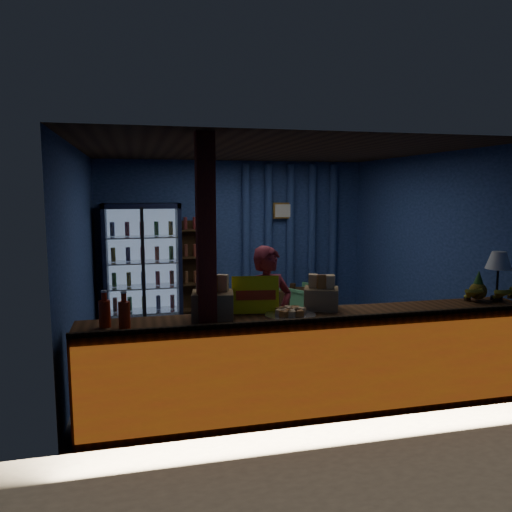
{
  "coord_description": "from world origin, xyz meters",
  "views": [
    {
      "loc": [
        -1.64,
        -6.21,
        2.11
      ],
      "look_at": [
        -0.19,
        -0.2,
        1.29
      ],
      "focal_mm": 35.0,
      "sensor_mm": 36.0,
      "label": 1
    }
  ],
  "objects_px": {
    "green_chair": "(305,302)",
    "table_lamp": "(499,262)",
    "shopkeeper": "(269,318)",
    "pastry_tray": "(290,314)"
  },
  "relations": [
    {
      "from": "shopkeeper",
      "to": "pastry_tray",
      "type": "height_order",
      "value": "shopkeeper"
    },
    {
      "from": "pastry_tray",
      "to": "table_lamp",
      "type": "bearing_deg",
      "value": 4.03
    },
    {
      "from": "shopkeeper",
      "to": "table_lamp",
      "type": "height_order",
      "value": "shopkeeper"
    },
    {
      "from": "shopkeeper",
      "to": "green_chair",
      "type": "bearing_deg",
      "value": 44.86
    },
    {
      "from": "shopkeeper",
      "to": "table_lamp",
      "type": "relative_size",
      "value": 2.96
    },
    {
      "from": "green_chair",
      "to": "table_lamp",
      "type": "relative_size",
      "value": 1.21
    },
    {
      "from": "green_chair",
      "to": "pastry_tray",
      "type": "relative_size",
      "value": 1.32
    },
    {
      "from": "green_chair",
      "to": "shopkeeper",
      "type": "bearing_deg",
      "value": 33.88
    },
    {
      "from": "shopkeeper",
      "to": "pastry_tray",
      "type": "relative_size",
      "value": 3.22
    },
    {
      "from": "shopkeeper",
      "to": "table_lamp",
      "type": "distance_m",
      "value": 2.49
    }
  ]
}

